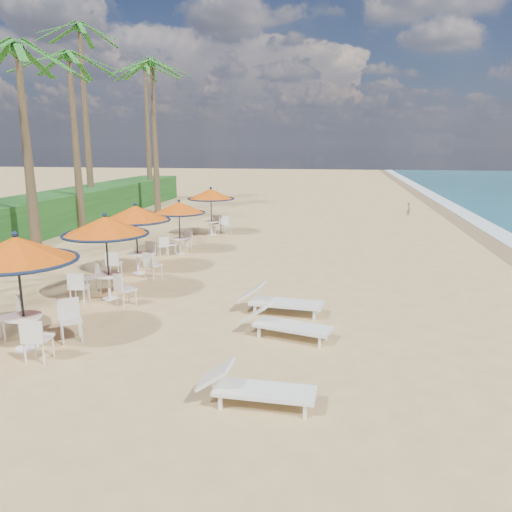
{
  "coord_description": "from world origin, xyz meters",
  "views": [
    {
      "loc": [
        1.41,
        -8.92,
        4.38
      ],
      "look_at": [
        -0.93,
        4.98,
        1.2
      ],
      "focal_mm": 35.0,
      "sensor_mm": 36.0,
      "label": 1
    }
  ],
  "objects_px": {
    "station_1": "(104,237)",
    "station_3": "(178,214)",
    "station_2": "(136,222)",
    "lounger_mid": "(284,323)",
    "station_0": "(20,264)",
    "station_4": "(212,200)",
    "lounger_far": "(278,300)",
    "lounger_near": "(253,387)"
  },
  "relations": [
    {
      "from": "station_4",
      "to": "lounger_mid",
      "type": "height_order",
      "value": "station_4"
    },
    {
      "from": "station_2",
      "to": "station_4",
      "type": "xyz_separation_m",
      "value": [
        0.66,
        7.72,
        -0.07
      ]
    },
    {
      "from": "station_0",
      "to": "station_3",
      "type": "xyz_separation_m",
      "value": [
        0.21,
        9.84,
        -0.29
      ]
    },
    {
      "from": "station_3",
      "to": "lounger_far",
      "type": "relative_size",
      "value": 0.98
    },
    {
      "from": "station_1",
      "to": "lounger_mid",
      "type": "xyz_separation_m",
      "value": [
        5.31,
        -2.02,
        -1.49
      ]
    },
    {
      "from": "station_0",
      "to": "lounger_far",
      "type": "distance_m",
      "value": 6.19
    },
    {
      "from": "station_3",
      "to": "lounger_near",
      "type": "xyz_separation_m",
      "value": [
        5.04,
        -11.43,
        -1.28
      ]
    },
    {
      "from": "station_3",
      "to": "station_4",
      "type": "bearing_deg",
      "value": 86.23
    },
    {
      "from": "station_0",
      "to": "lounger_mid",
      "type": "distance_m",
      "value": 5.87
    },
    {
      "from": "station_1",
      "to": "station_2",
      "type": "xyz_separation_m",
      "value": [
        -0.29,
        2.92,
        -0.04
      ]
    },
    {
      "from": "lounger_near",
      "to": "lounger_mid",
      "type": "relative_size",
      "value": 0.94
    },
    {
      "from": "station_3",
      "to": "lounger_mid",
      "type": "relative_size",
      "value": 1.02
    },
    {
      "from": "station_2",
      "to": "station_0",
      "type": "bearing_deg",
      "value": -88.56
    },
    {
      "from": "station_2",
      "to": "station_3",
      "type": "relative_size",
      "value": 1.12
    },
    {
      "from": "station_4",
      "to": "lounger_mid",
      "type": "relative_size",
      "value": 1.09
    },
    {
      "from": "station_2",
      "to": "station_3",
      "type": "distance_m",
      "value": 3.36
    },
    {
      "from": "station_0",
      "to": "station_1",
      "type": "bearing_deg",
      "value": 87.94
    },
    {
      "from": "station_1",
      "to": "lounger_mid",
      "type": "bearing_deg",
      "value": -20.81
    },
    {
      "from": "station_0",
      "to": "lounger_near",
      "type": "xyz_separation_m",
      "value": [
        5.26,
        -1.59,
        -1.57
      ]
    },
    {
      "from": "station_0",
      "to": "lounger_near",
      "type": "distance_m",
      "value": 5.71
    },
    {
      "from": "station_4",
      "to": "lounger_near",
      "type": "height_order",
      "value": "station_4"
    },
    {
      "from": "station_0",
      "to": "station_3",
      "type": "distance_m",
      "value": 9.85
    },
    {
      "from": "lounger_far",
      "to": "station_2",
      "type": "bearing_deg",
      "value": 153.11
    },
    {
      "from": "station_1",
      "to": "station_3",
      "type": "height_order",
      "value": "station_1"
    },
    {
      "from": "station_3",
      "to": "lounger_near",
      "type": "relative_size",
      "value": 1.08
    },
    {
      "from": "lounger_far",
      "to": "station_1",
      "type": "bearing_deg",
      "value": -179.29
    },
    {
      "from": "station_3",
      "to": "station_4",
      "type": "height_order",
      "value": "station_4"
    },
    {
      "from": "station_1",
      "to": "station_3",
      "type": "relative_size",
      "value": 1.14
    },
    {
      "from": "station_1",
      "to": "station_3",
      "type": "bearing_deg",
      "value": 89.24
    },
    {
      "from": "station_2",
      "to": "lounger_near",
      "type": "xyz_separation_m",
      "value": [
        5.42,
        -8.09,
        -1.46
      ]
    },
    {
      "from": "lounger_mid",
      "to": "lounger_far",
      "type": "relative_size",
      "value": 0.96
    },
    {
      "from": "station_2",
      "to": "station_4",
      "type": "bearing_deg",
      "value": 85.08
    },
    {
      "from": "station_2",
      "to": "lounger_mid",
      "type": "xyz_separation_m",
      "value": [
        5.6,
        -4.94,
        -1.45
      ]
    },
    {
      "from": "station_0",
      "to": "station_1",
      "type": "relative_size",
      "value": 1.04
    },
    {
      "from": "station_1",
      "to": "lounger_far",
      "type": "distance_m",
      "value": 5.2
    },
    {
      "from": "station_3",
      "to": "lounger_far",
      "type": "height_order",
      "value": "station_3"
    },
    {
      "from": "station_1",
      "to": "lounger_far",
      "type": "height_order",
      "value": "station_1"
    },
    {
      "from": "station_2",
      "to": "lounger_far",
      "type": "bearing_deg",
      "value": -32.46
    },
    {
      "from": "station_0",
      "to": "station_2",
      "type": "height_order",
      "value": "station_0"
    },
    {
      "from": "station_1",
      "to": "lounger_far",
      "type": "relative_size",
      "value": 1.12
    },
    {
      "from": "station_1",
      "to": "lounger_far",
      "type": "xyz_separation_m",
      "value": [
        4.97,
        -0.42,
        -1.47
      ]
    },
    {
      "from": "station_0",
      "to": "station_4",
      "type": "height_order",
      "value": "station_0"
    }
  ]
}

